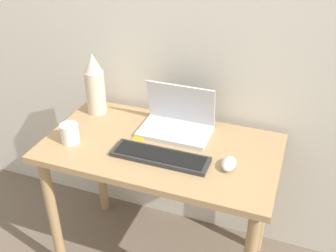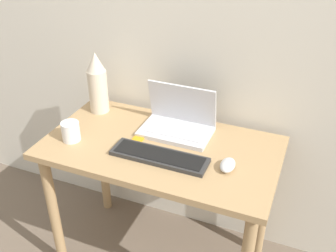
# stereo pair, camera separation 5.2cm
# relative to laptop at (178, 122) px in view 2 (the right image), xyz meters

# --- Properties ---
(wall_back) EXTENTS (6.00, 0.05, 2.50)m
(wall_back) POSITION_rel_laptop_xyz_m (-0.03, 0.21, 0.48)
(wall_back) COLOR silver
(wall_back) RESTS_ON ground_plane
(desk) EXTENTS (1.05, 0.58, 0.72)m
(desk) POSITION_rel_laptop_xyz_m (-0.03, -0.14, -0.16)
(desk) COLOR tan
(desk) RESTS_ON ground_plane
(laptop) EXTENTS (0.33, 0.21, 0.22)m
(laptop) POSITION_rel_laptop_xyz_m (0.00, 0.00, 0.00)
(laptop) COLOR silver
(laptop) RESTS_ON desk
(keyboard) EXTENTS (0.42, 0.12, 0.02)m
(keyboard) POSITION_rel_laptop_xyz_m (0.01, -0.24, -0.04)
(keyboard) COLOR #2D2D2D
(keyboard) RESTS_ON desk
(mouse) EXTENTS (0.06, 0.10, 0.04)m
(mouse) POSITION_rel_laptop_xyz_m (0.29, -0.20, -0.03)
(mouse) COLOR silver
(mouse) RESTS_ON desk
(vase) EXTENTS (0.10, 0.10, 0.31)m
(vase) POSITION_rel_laptop_xyz_m (-0.44, 0.03, 0.10)
(vase) COLOR beige
(vase) RESTS_ON desk
(mp3_player) EXTENTS (0.05, 0.05, 0.01)m
(mp3_player) POSITION_rel_laptop_xyz_m (-0.14, -0.15, -0.04)
(mp3_player) COLOR orange
(mp3_player) RESTS_ON desk
(mug) EXTENTS (0.08, 0.08, 0.09)m
(mug) POSITION_rel_laptop_xyz_m (-0.42, -0.26, -0.00)
(mug) COLOR white
(mug) RESTS_ON desk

